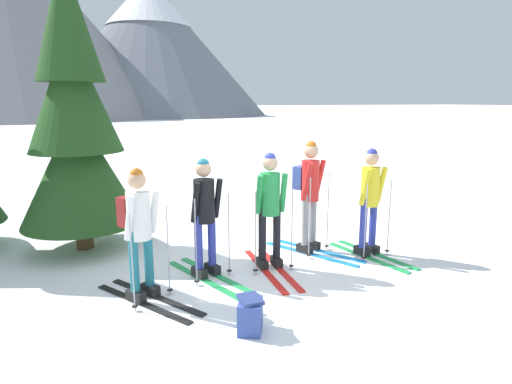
# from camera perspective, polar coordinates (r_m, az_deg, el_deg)

# --- Properties ---
(ground_plane) EXTENTS (400.00, 400.00, 0.00)m
(ground_plane) POSITION_cam_1_polar(r_m,az_deg,el_deg) (6.24, 0.08, -10.48)
(ground_plane) COLOR white
(skier_in_white) EXTENTS (1.15, 1.54, 1.62)m
(skier_in_white) POSITION_cam_1_polar(r_m,az_deg,el_deg) (5.33, -15.21, -4.57)
(skier_in_white) COLOR black
(skier_in_white) RESTS_ON ground
(skier_in_black) EXTENTS (0.89, 1.70, 1.64)m
(skier_in_black) POSITION_cam_1_polar(r_m,az_deg,el_deg) (5.84, -6.74, -2.94)
(skier_in_black) COLOR green
(skier_in_black) RESTS_ON ground
(skier_in_green) EXTENTS (0.61, 1.69, 1.68)m
(skier_in_green) POSITION_cam_1_polar(r_m,az_deg,el_deg) (6.10, 1.86, -1.95)
(skier_in_green) COLOR red
(skier_in_green) RESTS_ON ground
(skier_in_red) EXTENTS (1.10, 1.62, 1.78)m
(skier_in_red) POSITION_cam_1_polar(r_m,az_deg,el_deg) (6.81, 7.05, 0.26)
(skier_in_red) COLOR #1E84D1
(skier_in_red) RESTS_ON ground
(skier_in_yellow) EXTENTS (0.67, 1.60, 1.68)m
(skier_in_yellow) POSITION_cam_1_polar(r_m,az_deg,el_deg) (6.85, 14.83, -0.77)
(skier_in_yellow) COLOR green
(skier_in_yellow) RESTS_ON ground
(pine_tree_mid) EXTENTS (1.86, 1.86, 4.50)m
(pine_tree_mid) POSITION_cam_1_polar(r_m,az_deg,el_deg) (7.34, -22.80, 8.52)
(pine_tree_mid) COLOR #51381E
(pine_tree_mid) RESTS_ON ground
(backpack_on_snow_front) EXTENTS (0.36, 0.39, 0.38)m
(backpack_on_snow_front) POSITION_cam_1_polar(r_m,az_deg,el_deg) (4.70, -0.76, -15.88)
(backpack_on_snow_front) COLOR #384C99
(backpack_on_snow_front) RESTS_ON ground
(mountain_ridge_distant) EXTENTS (61.69, 45.55, 27.53)m
(mountain_ridge_distant) POSITION_cam_1_polar(r_m,az_deg,el_deg) (72.95, -24.68, 19.25)
(mountain_ridge_distant) COLOR gray
(mountain_ridge_distant) RESTS_ON ground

